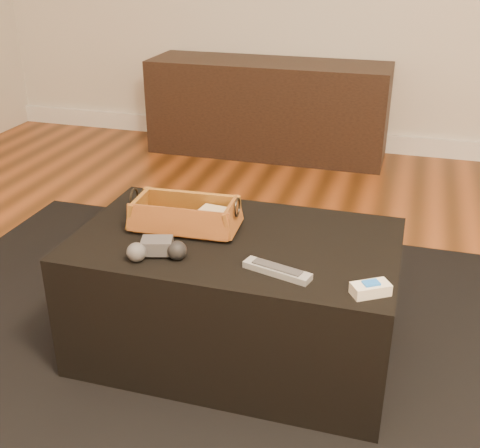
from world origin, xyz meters
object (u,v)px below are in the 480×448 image
(ottoman, at_px, (236,296))
(tv_remote, at_px, (179,223))
(silver_remote, at_px, (277,270))
(media_cabinet, at_px, (268,108))
(cream_gadget, at_px, (371,289))
(game_controller, at_px, (157,249))
(wicker_basket, at_px, (185,216))

(ottoman, relative_size, tv_remote, 5.52)
(tv_remote, distance_m, silver_remote, 0.41)
(media_cabinet, distance_m, tv_remote, 2.09)
(cream_gadget, bearing_deg, tv_remote, 160.31)
(media_cabinet, xyz_separation_m, silver_remote, (0.59, -2.26, 0.15))
(silver_remote, bearing_deg, tv_remote, 152.80)
(tv_remote, height_order, game_controller, game_controller)
(media_cabinet, height_order, wicker_basket, media_cabinet)
(game_controller, distance_m, cream_gadget, 0.61)
(ottoman, height_order, tv_remote, tv_remote)
(media_cabinet, height_order, game_controller, media_cabinet)
(media_cabinet, height_order, silver_remote, media_cabinet)
(tv_remote, height_order, wicker_basket, wicker_basket)
(ottoman, relative_size, wicker_basket, 2.83)
(wicker_basket, height_order, silver_remote, wicker_basket)
(silver_remote, relative_size, cream_gadget, 1.83)
(game_controller, xyz_separation_m, cream_gadget, (0.61, -0.03, -0.01))
(ottoman, xyz_separation_m, silver_remote, (0.17, -0.18, 0.22))
(media_cabinet, distance_m, silver_remote, 2.34)
(ottoman, bearing_deg, cream_gadget, -26.26)
(game_controller, relative_size, silver_remote, 0.90)
(game_controller, bearing_deg, silver_remote, 1.46)
(media_cabinet, distance_m, wicker_basket, 2.08)
(silver_remote, height_order, cream_gadget, cream_gadget)
(tv_remote, xyz_separation_m, cream_gadget, (0.62, -0.22, -0.00))
(game_controller, relative_size, cream_gadget, 1.64)
(wicker_basket, bearing_deg, ottoman, -7.79)
(tv_remote, bearing_deg, ottoman, -12.15)
(cream_gadget, bearing_deg, media_cabinet, 110.28)
(tv_remote, xyz_separation_m, game_controller, (0.01, -0.20, 0.01))
(tv_remote, relative_size, game_controller, 0.99)
(media_cabinet, relative_size, ottoman, 1.50)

